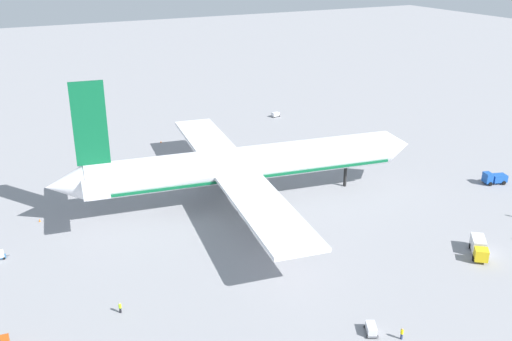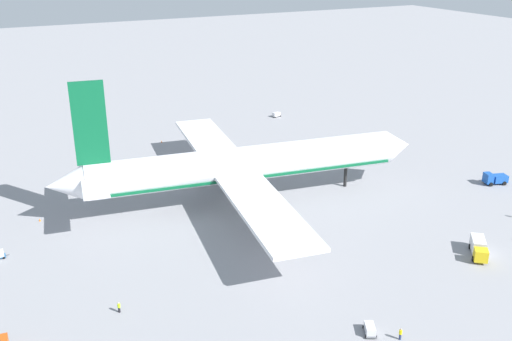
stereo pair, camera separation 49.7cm
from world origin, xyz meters
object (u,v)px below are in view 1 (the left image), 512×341
Objects in this scene: service_truck_2 at (494,178)px; traffic_cone_1 at (161,142)px; traffic_cone_0 at (40,220)px; traffic_cone_4 at (97,157)px; ground_worker_1 at (402,334)px; airliner at (242,165)px; traffic_cone_3 at (204,135)px; baggage_cart_2 at (275,114)px; ground_worker_4 at (120,308)px; service_truck_3 at (479,247)px; baggage_cart_1 at (371,329)px.

service_truck_2 reaches higher than traffic_cone_1.
traffic_cone_4 is at bearing 60.18° from traffic_cone_0.
service_truck_2 is 3.17× the size of ground_worker_1.
airliner reaches higher than traffic_cone_1.
traffic_cone_1 is at bearing 13.67° from traffic_cone_4.
traffic_cone_3 is at bearing 7.80° from traffic_cone_4.
baggage_cart_2 is at bearing 12.23° from traffic_cone_4.
ground_worker_4 reaches higher than baggage_cart_2.
service_truck_3 is at bearing -55.49° from airliner.
service_truck_3 reaches higher than traffic_cone_0.
service_truck_2 reaches higher than ground_worker_4.
airliner reaches higher than traffic_cone_4.
baggage_cart_2 is 85.04m from traffic_cone_0.
baggage_cart_2 reaches higher than baggage_cart_1.
ground_worker_4 is (-31.87, 22.62, -0.04)m from ground_worker_1.
service_truck_2 reaches higher than traffic_cone_4.
traffic_cone_1 is 18.21m from traffic_cone_4.
ground_worker_4 is at bearing -139.71° from airliner.
traffic_cone_4 is at bearing 101.90° from baggage_cart_1.
service_truck_3 is 89.30m from baggage_cart_2.
service_truck_2 is 9.84× the size of traffic_cone_1.
service_truck_2 is at bearing 28.34° from baggage_cart_1.
service_truck_3 is 12.00× the size of traffic_cone_4.
traffic_cone_4 is (-18.02, 85.55, -0.43)m from baggage_cart_1.
baggage_cart_2 is 2.10× the size of ground_worker_4.
airliner is at bearing 124.51° from service_truck_3.
traffic_cone_3 is 1.00× the size of traffic_cone_4.
service_truck_2 is at bearing 38.29° from service_truck_3.
traffic_cone_0 is at bearing 122.57° from baggage_cart_1.
service_truck_2 reaches higher than service_truck_3.
traffic_cone_4 is (-21.03, 38.61, -7.53)m from airliner.
traffic_cone_0 is (-35.35, 55.33, -0.43)m from baggage_cart_1.
baggage_cart_2 is 2.02× the size of ground_worker_1.
traffic_cone_4 is at bearing 80.48° from ground_worker_4.
service_truck_2 is 9.84× the size of traffic_cone_0.
traffic_cone_1 is (-56.40, 59.61, -1.03)m from service_truck_2.
airliner is 137.84× the size of traffic_cone_1.
baggage_cart_1 is (-29.11, -8.96, -0.75)m from service_truck_3.
traffic_cone_1 is 1.00× the size of traffic_cone_3.
baggage_cart_1 is (-3.00, -46.94, -7.10)m from airliner.
traffic_cone_3 is (8.77, 42.69, -7.53)m from airliner.
traffic_cone_0 is (-38.17, 58.19, -0.59)m from ground_worker_1.
baggage_cart_1 reaches higher than traffic_cone_3.
baggage_cart_2 is at bearing 70.56° from ground_worker_1.
service_truck_2 is 1.57× the size of baggage_cart_2.
ground_worker_1 is 39.08m from ground_worker_4.
airliner is at bearing 89.79° from ground_worker_1.
baggage_cart_1 is 4.02m from ground_worker_1.
ground_worker_1 is at bearing -90.21° from airliner.
airliner is at bearing -124.81° from baggage_cart_2.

